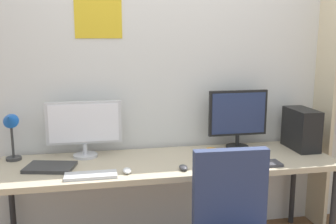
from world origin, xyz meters
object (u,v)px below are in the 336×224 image
desk (169,167)px  keyboard_left (91,175)px  monitor_right (238,117)px  pc_tower (301,129)px  mouse_left_side (127,171)px  coffee_mug (212,155)px  monitor_left (84,126)px  mouse_right_side (183,167)px  laptop_closed (50,167)px  desk_lamp (11,127)px  keyboard_right (255,164)px

desk → keyboard_left: (-0.56, -0.23, 0.06)m
monitor_right → pc_tower: size_ratio=1.40×
monitor_right → mouse_left_side: bearing=-155.9°
keyboard_left → coffee_mug: coffee_mug is taller
desk → monitor_left: bearing=160.5°
pc_tower → mouse_right_side: bearing=-163.2°
mouse_left_side → coffee_mug: 0.64m
monitor_left → laptop_closed: monitor_left is taller
monitor_left → mouse_right_side: bearing=-33.0°
desk_lamp → keyboard_left: size_ratio=1.15×
coffee_mug → mouse_right_side: bearing=-148.9°
monitor_left → desk_lamp: monitor_left is taller
monitor_right → monitor_left: bearing=180.0°
laptop_closed → pc_tower: bearing=17.3°
mouse_left_side → laptop_closed: 0.54m
pc_tower → coffee_mug: bearing=-168.3°
desk → keyboard_right: 0.61m
keyboard_left → mouse_left_side: size_ratio=3.47×
mouse_left_side → laptop_closed: size_ratio=0.30×
monitor_right → keyboard_right: bearing=-95.2°
monitor_right → laptop_closed: bearing=-170.7°
laptop_closed → desk_lamp: bearing=153.9°
pc_tower → laptop_closed: (-1.92, -0.12, -0.15)m
keyboard_left → mouse_left_side: (0.24, 0.03, 0.01)m
pc_tower → desk_lamp: desk_lamp is taller
keyboard_right → coffee_mug: 0.31m
monitor_right → mouse_left_side: size_ratio=4.98×
pc_tower → desk_lamp: (-2.21, 0.11, 0.09)m
desk_lamp → coffee_mug: desk_lamp is taller
desk → mouse_right_side: 0.23m
mouse_right_side → coffee_mug: 0.29m
pc_tower → keyboard_right: 0.64m
keyboard_left → laptop_closed: 0.34m
monitor_right → pc_tower: 0.51m
mouse_left_side → monitor_right: bearing=24.1°
monitor_left → pc_tower: (1.69, -0.11, -0.07)m
mouse_right_side → coffee_mug: bearing=31.1°
pc_tower → laptop_closed: pc_tower is taller
monitor_right → coffee_mug: bearing=-137.3°
pc_tower → keyboard_left: pc_tower is taller
monitor_left → keyboard_left: monitor_left is taller
keyboard_left → mouse_left_side: bearing=6.9°
pc_tower → coffee_mug: (-0.79, -0.16, -0.12)m
desk → desk_lamp: bearing=169.2°
coffee_mug → mouse_left_side: bearing=-167.6°
coffee_mug → monitor_left: bearing=162.9°
desk → keyboard_left: bearing=-157.7°
monitor_left → coffee_mug: 0.96m
coffee_mug → keyboard_right: bearing=-32.5°
desk → pc_tower: pc_tower is taller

